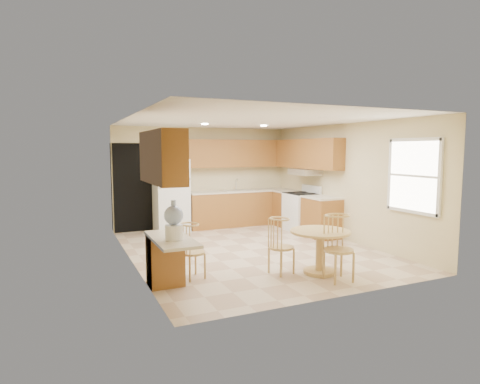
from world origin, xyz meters
name	(u,v)px	position (x,y,z in m)	size (l,w,h in m)	color
floor	(251,250)	(0.00, 0.00, 0.00)	(5.50, 5.50, 0.00)	#CCB494
ceiling	(251,120)	(0.00, 0.00, 2.50)	(4.50, 5.50, 0.02)	white
wall_back	(204,177)	(0.00, 2.75, 1.25)	(4.50, 0.02, 2.50)	beige
wall_front	(342,204)	(0.00, -2.75, 1.25)	(4.50, 0.02, 2.50)	beige
wall_left	(131,191)	(-2.25, 0.00, 1.25)	(0.02, 5.50, 2.50)	beige
wall_right	(345,182)	(2.25, 0.00, 1.25)	(0.02, 5.50, 2.50)	beige
doorway	(134,188)	(-1.75, 2.73, 1.05)	(0.90, 0.02, 2.10)	black
base_cab_back	(240,208)	(0.88, 2.45, 0.43)	(2.75, 0.60, 0.87)	#965E26
counter_back	(240,191)	(0.88, 2.45, 0.89)	(2.75, 0.63, 0.04)	beige
base_cab_right_a	(288,209)	(1.95, 1.85, 0.43)	(0.60, 0.59, 0.87)	#965E26
counter_right_a	(288,191)	(1.95, 1.85, 0.89)	(0.63, 0.59, 0.04)	beige
base_cab_right_b	(322,218)	(1.95, 0.40, 0.43)	(0.60, 0.80, 0.87)	#965E26
counter_right_b	(322,198)	(1.95, 0.40, 0.89)	(0.63, 0.80, 0.04)	beige
upper_cab_back	(238,153)	(0.88, 2.58, 1.85)	(2.75, 0.33, 0.70)	#965E26
upper_cab_right	(307,154)	(2.08, 1.21, 1.85)	(0.33, 2.42, 0.70)	#965E26
upper_cab_left	(162,157)	(-2.08, -1.60, 1.85)	(0.33, 1.40, 0.70)	#965E26
sink	(239,190)	(0.85, 2.45, 0.91)	(0.78, 0.44, 0.01)	silver
range_hood	(305,172)	(2.00, 1.18, 1.42)	(0.50, 0.76, 0.14)	silver
desk_pedestal	(165,260)	(-2.00, -1.32, 0.36)	(0.48, 0.42, 0.72)	#965E26
desk_top	(171,239)	(-2.00, -1.70, 0.75)	(0.50, 1.20, 0.04)	beige
window	(414,176)	(2.23, -1.85, 1.50)	(0.06, 1.12, 1.30)	white
can_light_a	(205,124)	(-0.50, 1.20, 2.48)	(0.14, 0.14, 0.02)	white
can_light_b	(264,126)	(0.90, 1.20, 2.48)	(0.14, 0.14, 0.02)	white
refrigerator	(171,195)	(-0.95, 2.40, 0.86)	(0.76, 0.74, 1.73)	white
stove	(301,211)	(1.92, 1.18, 0.47)	(0.65, 0.76, 1.09)	white
dining_table	(320,245)	(0.35, -1.79, 0.45)	(0.93, 0.93, 0.69)	tan
chair_table_a	(284,241)	(-0.20, -1.63, 0.54)	(0.39, 0.50, 0.88)	tan
chair_table_b	(343,243)	(0.40, -2.29, 0.60)	(0.43, 0.43, 0.98)	tan
chair_desk	(194,246)	(-1.55, -1.28, 0.51)	(0.37, 0.48, 0.84)	tan
water_crock	(174,222)	(-2.00, -1.83, 1.01)	(0.25, 0.25, 0.52)	white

